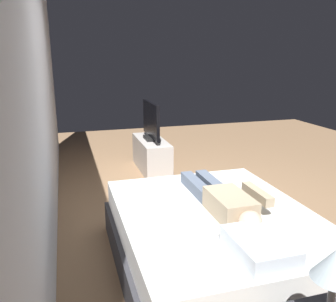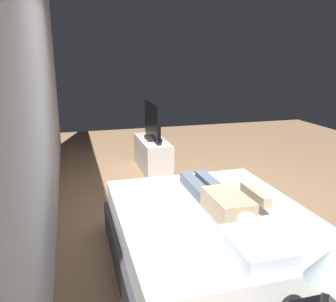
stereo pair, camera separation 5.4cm
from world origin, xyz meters
TOP-DOWN VIEW (x-y plane):
  - ground_plane at (0.00, 0.00)m, footprint 10.00×10.00m
  - back_wall at (0.40, 1.56)m, footprint 6.40×0.10m
  - bed at (-1.10, 0.20)m, footprint 2.00×1.63m
  - pillow at (-1.78, 0.20)m, footprint 0.48×0.34m
  - person at (-1.07, 0.11)m, footprint 1.26×0.46m
  - remote at (-0.92, -0.29)m, footprint 0.15×0.04m
  - tv_stand at (1.71, 0.06)m, footprint 1.10×0.40m
  - tv at (1.71, 0.06)m, footprint 0.88×0.20m
  - lamp at (-2.40, 0.19)m, footprint 0.22×0.22m

SIDE VIEW (x-z plane):
  - ground_plane at x=0.00m, z-range 0.00..0.00m
  - tv_stand at x=1.71m, z-range 0.00..0.50m
  - bed at x=-1.10m, z-range -0.01..0.53m
  - remote at x=-0.92m, z-range 0.54..0.56m
  - pillow at x=-1.78m, z-range 0.54..0.66m
  - person at x=-1.07m, z-range 0.53..0.71m
  - tv at x=1.71m, z-range 0.49..1.08m
  - lamp at x=-2.40m, z-range 0.64..1.06m
  - back_wall at x=0.40m, z-range 0.00..2.80m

